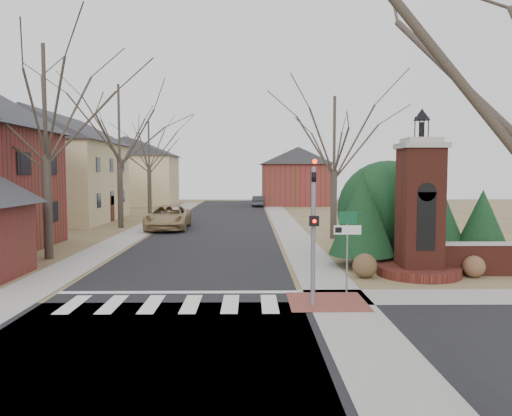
{
  "coord_description": "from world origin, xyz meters",
  "views": [
    {
      "loc": [
        2.4,
        -14.21,
        4.03
      ],
      "look_at": [
        2.65,
        6.0,
        2.59
      ],
      "focal_mm": 35.0,
      "sensor_mm": 36.0,
      "label": 1
    }
  ],
  "objects_px": {
    "traffic_signal_pole": "(313,221)",
    "distant_car": "(258,201)",
    "pickup_truck": "(168,217)",
    "sign_post": "(347,236)",
    "brick_gate_monument": "(420,220)"
  },
  "relations": [
    {
      "from": "sign_post",
      "to": "distant_car",
      "type": "bearing_deg",
      "value": 92.95
    },
    {
      "from": "sign_post",
      "to": "pickup_truck",
      "type": "xyz_separation_m",
      "value": [
        -8.99,
        19.05,
        -1.1
      ]
    },
    {
      "from": "pickup_truck",
      "to": "distant_car",
      "type": "bearing_deg",
      "value": 72.05
    },
    {
      "from": "brick_gate_monument",
      "to": "pickup_truck",
      "type": "height_order",
      "value": "brick_gate_monument"
    },
    {
      "from": "traffic_signal_pole",
      "to": "distant_car",
      "type": "bearing_deg",
      "value": 91.17
    },
    {
      "from": "sign_post",
      "to": "brick_gate_monument",
      "type": "bearing_deg",
      "value": 41.42
    },
    {
      "from": "traffic_signal_pole",
      "to": "sign_post",
      "type": "distance_m",
      "value": 2.02
    },
    {
      "from": "traffic_signal_pole",
      "to": "distant_car",
      "type": "xyz_separation_m",
      "value": [
        -0.9,
        43.93,
        -1.95
      ]
    },
    {
      "from": "distant_car",
      "to": "brick_gate_monument",
      "type": "bearing_deg",
      "value": 101.26
    },
    {
      "from": "sign_post",
      "to": "distant_car",
      "type": "xyz_separation_m",
      "value": [
        -2.19,
        42.52,
        -1.31
      ]
    },
    {
      "from": "brick_gate_monument",
      "to": "distant_car",
      "type": "height_order",
      "value": "brick_gate_monument"
    },
    {
      "from": "traffic_signal_pole",
      "to": "brick_gate_monument",
      "type": "distance_m",
      "value": 6.47
    },
    {
      "from": "pickup_truck",
      "to": "distant_car",
      "type": "relative_size",
      "value": 1.59
    },
    {
      "from": "brick_gate_monument",
      "to": "pickup_truck",
      "type": "xyz_separation_m",
      "value": [
        -12.4,
        16.04,
        -1.31
      ]
    },
    {
      "from": "sign_post",
      "to": "distant_car",
      "type": "distance_m",
      "value": 42.6
    }
  ]
}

